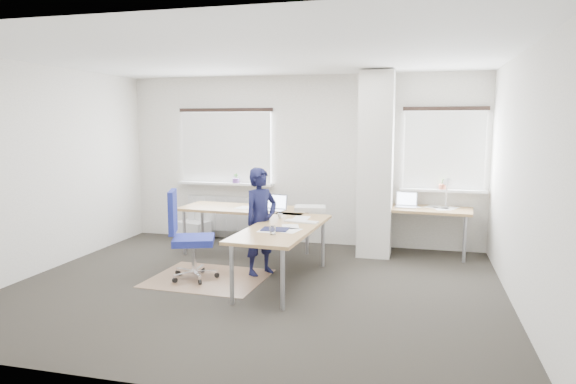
% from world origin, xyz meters
% --- Properties ---
extents(ground, '(6.00, 6.00, 0.00)m').
position_xyz_m(ground, '(0.00, 0.00, 0.00)').
color(ground, '#27241F').
rests_on(ground, ground).
extents(room_shell, '(6.04, 5.04, 2.82)m').
position_xyz_m(room_shell, '(0.18, 0.45, 1.75)').
color(room_shell, beige).
rests_on(room_shell, ground).
extents(floor_mat, '(1.51, 1.29, 0.01)m').
position_xyz_m(floor_mat, '(-0.69, 0.18, 0.00)').
color(floor_mat, '#7F5F45').
rests_on(floor_mat, ground).
extents(white_crate, '(0.61, 0.50, 0.32)m').
position_xyz_m(white_crate, '(-1.86, 2.25, 0.16)').
color(white_crate, white).
rests_on(white_crate, ground).
extents(desk_main, '(2.41, 2.74, 0.96)m').
position_xyz_m(desk_main, '(-0.11, 0.88, 0.69)').
color(desk_main, '#9D7244').
rests_on(desk_main, ground).
extents(desk_side, '(1.46, 0.83, 1.22)m').
position_xyz_m(desk_side, '(2.04, 2.15, 0.69)').
color(desk_side, '#9D7244').
rests_on(desk_side, ground).
extents(task_chair, '(0.68, 0.66, 1.17)m').
position_xyz_m(task_chair, '(-0.91, 0.12, 0.33)').
color(task_chair, navy).
rests_on(task_chair, ground).
extents(person, '(0.57, 0.63, 1.44)m').
position_xyz_m(person, '(-0.08, 0.56, 0.72)').
color(person, black).
rests_on(person, ground).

